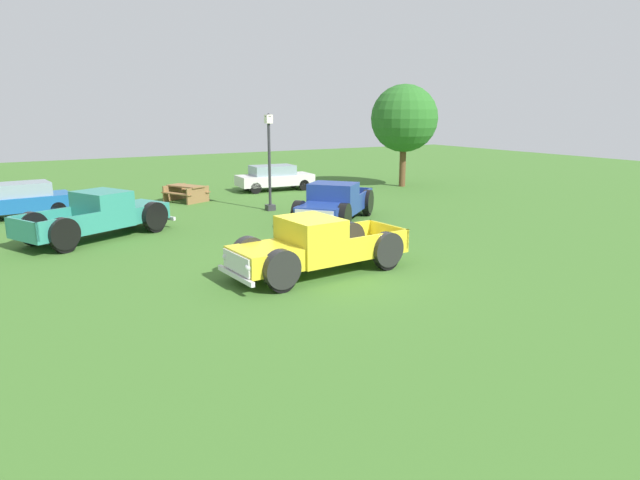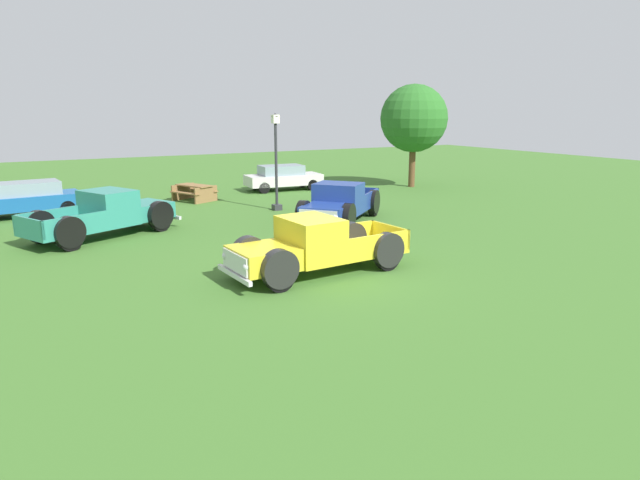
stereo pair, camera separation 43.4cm
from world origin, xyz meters
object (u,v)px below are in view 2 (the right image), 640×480
at_px(sedan_distant_a, 26,198).
at_px(oak_tree_west, 414,119).
at_px(pickup_truck_foreground, 309,248).
at_px(pickup_truck_behind_left, 338,205).
at_px(pickup_truck_behind_right, 111,214).
at_px(sedan_distant_b, 283,177).
at_px(lamp_post_near, 276,160).
at_px(picnic_table, 194,191).

xyz_separation_m(sedan_distant_a, oak_tree_west, (19.44, -0.59, 3.05)).
xyz_separation_m(pickup_truck_foreground, oak_tree_west, (13.10, 12.33, 3.06)).
distance_m(pickup_truck_behind_left, sedan_distant_a, 12.89).
bearing_deg(pickup_truck_foreground, oak_tree_west, 43.28).
relative_size(pickup_truck_foreground, oak_tree_west, 0.91).
bearing_deg(oak_tree_west, sedan_distant_a, 178.27).
height_order(pickup_truck_behind_right, sedan_distant_b, pickup_truck_behind_right).
bearing_deg(pickup_truck_behind_right, pickup_truck_foreground, -63.00).
bearing_deg(pickup_truck_behind_left, sedan_distant_b, 77.68).
distance_m(pickup_truck_behind_right, sedan_distant_a, 5.95).
xyz_separation_m(pickup_truck_behind_left, sedan_distant_a, (-10.42, 7.58, -0.01)).
bearing_deg(pickup_truck_behind_left, lamp_post_near, 101.68).
height_order(pickup_truck_behind_left, oak_tree_west, oak_tree_west).
bearing_deg(oak_tree_west, lamp_post_near, -162.41).
xyz_separation_m(pickup_truck_foreground, pickup_truck_behind_right, (-3.83, 7.52, 0.03)).
bearing_deg(oak_tree_west, picnic_table, 175.01).
relative_size(picnic_table, oak_tree_west, 0.40).
xyz_separation_m(pickup_truck_foreground, sedan_distant_a, (-6.34, 12.92, 0.01)).
distance_m(lamp_post_near, picnic_table, 5.13).
height_order(pickup_truck_behind_left, sedan_distant_a, pickup_truck_behind_left).
distance_m(sedan_distant_a, picnic_table, 7.19).
bearing_deg(picnic_table, sedan_distant_a, -176.14).
height_order(sedan_distant_b, lamp_post_near, lamp_post_near).
bearing_deg(pickup_truck_foreground, picnic_table, 86.46).
distance_m(picnic_table, oak_tree_west, 12.75).
bearing_deg(pickup_truck_behind_left, pickup_truck_foreground, -127.35).
bearing_deg(lamp_post_near, picnic_table, 120.29).
distance_m(pickup_truck_behind_right, oak_tree_west, 17.86).
height_order(sedan_distant_b, picnic_table, sedan_distant_b).
bearing_deg(sedan_distant_b, picnic_table, -167.20).
distance_m(pickup_truck_foreground, oak_tree_west, 18.25).
relative_size(pickup_truck_behind_left, pickup_truck_behind_right, 0.92).
xyz_separation_m(pickup_truck_behind_left, sedan_distant_b, (2.02, 9.26, -0.04)).
height_order(pickup_truck_foreground, sedan_distant_b, pickup_truck_foreground).
xyz_separation_m(sedan_distant_b, lamp_post_near, (-2.82, -5.38, 1.47)).
height_order(pickup_truck_behind_left, sedan_distant_b, pickup_truck_behind_left).
relative_size(sedan_distant_b, picnic_table, 1.85).
height_order(sedan_distant_a, lamp_post_near, lamp_post_near).
relative_size(pickup_truck_foreground, pickup_truck_behind_left, 1.01).
bearing_deg(pickup_truck_foreground, sedan_distant_a, 116.15).
height_order(pickup_truck_foreground, oak_tree_west, oak_tree_west).
distance_m(pickup_truck_behind_left, oak_tree_west, 11.81).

